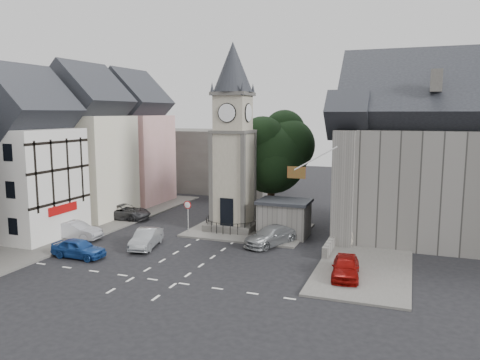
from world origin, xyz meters
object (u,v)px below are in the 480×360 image
at_px(car_west_blue, 79,248).
at_px(pedestrian, 350,238).
at_px(car_east_red, 346,267).
at_px(stone_shelter, 284,218).
at_px(clock_tower, 233,138).

distance_m(car_west_blue, pedestrian, 20.16).
distance_m(car_west_blue, car_east_red, 18.71).
xyz_separation_m(stone_shelter, car_east_red, (6.25, -8.52, -0.84)).
height_order(clock_tower, car_west_blue, clock_tower).
height_order(stone_shelter, car_west_blue, stone_shelter).
bearing_deg(car_east_red, car_west_blue, -178.49).
bearing_deg(clock_tower, pedestrian, -12.05).
relative_size(car_west_blue, car_east_red, 0.97).
distance_m(stone_shelter, pedestrian, 5.97).
distance_m(clock_tower, stone_shelter, 8.15).
bearing_deg(pedestrian, car_west_blue, 31.99).
distance_m(stone_shelter, car_east_red, 10.60).
relative_size(stone_shelter, pedestrian, 2.75).
xyz_separation_m(car_west_blue, car_east_red, (18.55, 2.39, 0.02)).
bearing_deg(stone_shelter, car_west_blue, -138.44).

